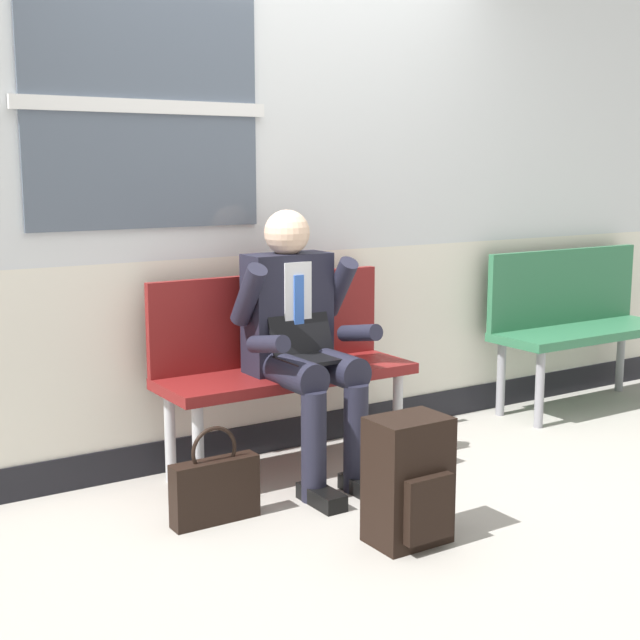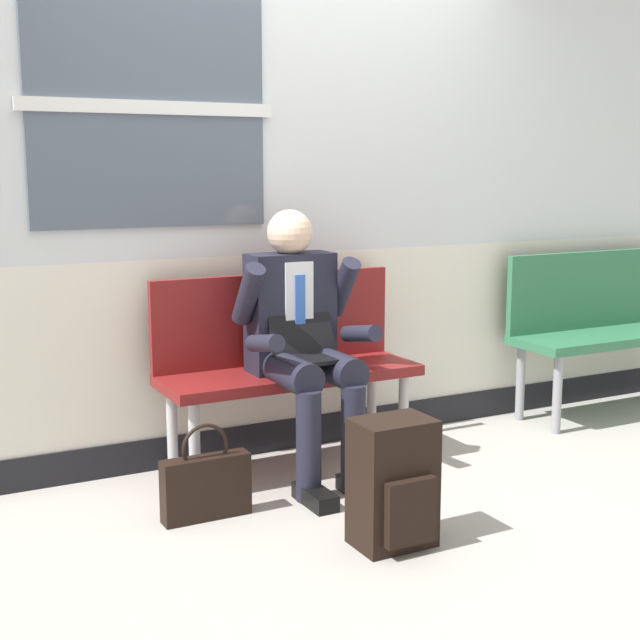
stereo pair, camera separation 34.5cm
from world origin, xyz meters
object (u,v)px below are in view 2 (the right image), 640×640
object	(u,v)px
bench_with_person	(284,355)
backpack	(394,484)
person_seated	(303,338)
handbag	(206,485)
bench_empty	(601,320)

from	to	relation	value
bench_with_person	backpack	xyz separation A→B (m)	(-0.04, -1.04, -0.30)
person_seated	handbag	world-z (taller)	person_seated
person_seated	backpack	size ratio (longest dim) A/B	2.50
bench_empty	backpack	bearing A→B (deg)	-153.45
bench_with_person	person_seated	world-z (taller)	person_seated
person_seated	handbag	xyz separation A→B (m)	(-0.57, -0.26, -0.52)
bench_empty	handbag	distance (m)	2.69
handbag	bench_empty	bearing A→B (deg)	9.93
person_seated	handbag	distance (m)	0.81
bench_empty	handbag	xyz separation A→B (m)	(-2.62, -0.46, -0.40)
backpack	handbag	bearing A→B (deg)	132.78
bench_with_person	bench_empty	xyz separation A→B (m)	(2.04, 0.00, 0.00)
person_seated	backpack	distance (m)	0.94
bench_with_person	handbag	world-z (taller)	bench_with_person
bench_empty	person_seated	world-z (taller)	person_seated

